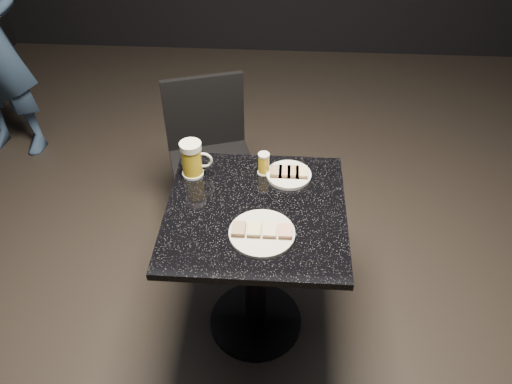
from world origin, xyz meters
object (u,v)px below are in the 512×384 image
(plate_small, at_px, (289,175))
(beer_tumbler, at_px, (264,164))
(table, at_px, (256,251))
(beer_mug, at_px, (192,159))
(plate_large, at_px, (262,233))
(chair, at_px, (211,152))

(plate_small, height_order, beer_tumbler, beer_tumbler)
(table, bearing_deg, beer_mug, 143.94)
(plate_small, bearing_deg, plate_large, -105.10)
(beer_tumbler, height_order, chair, chair)
(plate_small, distance_m, table, 0.35)
(plate_large, bearing_deg, chair, 110.85)
(chair, bearing_deg, plate_large, -69.15)
(plate_small, xyz_separation_m, table, (-0.12, -0.21, -0.25))
(table, distance_m, chair, 0.75)
(table, height_order, chair, chair)
(plate_small, distance_m, chair, 0.68)
(plate_small, xyz_separation_m, beer_tumbler, (-0.11, 0.02, 0.04))
(plate_small, bearing_deg, chair, 130.37)
(chair, bearing_deg, beer_mug, -88.84)
(table, relative_size, chair, 0.85)
(beer_tumbler, bearing_deg, plate_small, -8.83)
(plate_small, distance_m, beer_mug, 0.40)
(beer_mug, bearing_deg, plate_large, -47.72)
(plate_small, relative_size, chair, 0.21)
(plate_small, relative_size, beer_mug, 1.19)
(plate_large, bearing_deg, beer_mug, 132.28)
(plate_large, relative_size, plate_small, 1.30)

